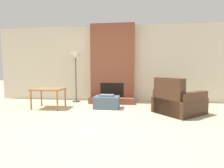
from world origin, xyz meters
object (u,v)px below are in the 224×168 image
Objects in this scene: armchair at (177,103)px; floor_lamp_left at (76,58)px; ottoman at (107,102)px; side_table at (49,91)px.

floor_lamp_left is (-3.03, 1.21, 1.20)m from armchair.
ottoman is at bearing -35.23° from floor_lamp_left.
side_table is at bearing 47.39° from armchair.
floor_lamp_left is (0.47, 1.02, 0.98)m from side_table.
side_table is at bearing -173.73° from ottoman.
armchair is at bearing -11.40° from ottoman.
armchair reaches higher than ottoman.
armchair reaches higher than side_table.
side_table is at bearing -114.82° from floor_lamp_left.
ottoman is at bearing 6.27° from side_table.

